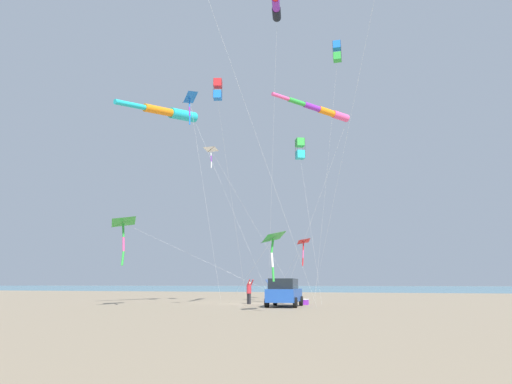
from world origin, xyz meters
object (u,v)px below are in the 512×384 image
(person_child_grey_jacket, at_px, (296,292))
(kite_box_yellow_midlevel, at_px, (300,149))
(person_adult_flyer, at_px, (269,289))
(kite_delta_black_fish_shape, at_px, (212,151))
(kite_delta_red_high_left, at_px, (123,222))
(kite_box_rainbow_low_near, at_px, (337,52))
(kite_delta_magenta_far_left, at_px, (303,242))
(kite_box_striped_overhead, at_px, (218,90))
(kite_windsock_green_low_center, at_px, (276,1))
(kite_windsock_purple_drifting, at_px, (170,113))
(kite_delta_checkered_midright, at_px, (189,98))
(parked_car, at_px, (284,292))
(kite_delta_long_streamer_right, at_px, (272,237))
(person_child_green_jacket, at_px, (249,291))
(cooler_box, at_px, (305,302))
(kite_windsock_orange_high_right, at_px, (322,110))

(person_child_grey_jacket, distance_m, kite_box_yellow_midlevel, 12.89)
(person_adult_flyer, bearing_deg, kite_delta_black_fish_shape, -176.92)
(kite_delta_red_high_left, bearing_deg, kite_box_rainbow_low_near, -65.33)
(kite_delta_magenta_far_left, distance_m, kite_box_yellow_midlevel, 7.63)
(person_child_grey_jacket, bearing_deg, kite_box_striped_overhead, 156.21)
(kite_windsock_green_low_center, bearing_deg, kite_box_striped_overhead, 53.19)
(kite_windsock_purple_drifting, xyz_separation_m, kite_delta_checkered_midright, (-0.37, -1.80, 0.80))
(parked_car, bearing_deg, kite_delta_long_streamer_right, -171.19)
(person_adult_flyer, relative_size, kite_delta_red_high_left, 0.14)
(kite_box_rainbow_low_near, bearing_deg, kite_delta_checkered_midright, 116.64)
(person_child_grey_jacket, bearing_deg, kite_windsock_green_low_center, -171.21)
(kite_windsock_purple_drifting, relative_size, kite_delta_checkered_midright, 0.97)
(person_child_grey_jacket, bearing_deg, kite_delta_long_streamer_right, -171.68)
(person_child_green_jacket, xyz_separation_m, kite_delta_long_streamer_right, (-9.02, -4.46, 3.00))
(cooler_box, xyz_separation_m, kite_delta_magenta_far_left, (-1.95, -0.34, 4.22))
(person_adult_flyer, height_order, kite_box_striped_overhead, kite_box_striped_overhead)
(kite_delta_red_high_left, height_order, kite_delta_checkered_midright, kite_delta_checkered_midright)
(person_adult_flyer, distance_m, kite_box_striped_overhead, 19.80)
(kite_delta_long_streamer_right, height_order, kite_delta_black_fish_shape, kite_delta_black_fish_shape)
(parked_car, bearing_deg, kite_delta_magenta_far_left, -44.78)
(kite_windsock_green_low_center, bearing_deg, person_child_green_jacket, 30.76)
(person_child_grey_jacket, xyz_separation_m, kite_box_striped_overhead, (-8.99, 3.96, 15.73))
(kite_delta_magenta_far_left, distance_m, kite_windsock_green_low_center, 16.52)
(kite_delta_long_streamer_right, relative_size, kite_windsock_purple_drifting, 0.55)
(person_child_grey_jacket, height_order, kite_delta_magenta_far_left, kite_delta_magenta_far_left)
(parked_car, xyz_separation_m, person_adult_flyer, (12.45, 4.72, 0.10))
(kite_delta_magenta_far_left, bearing_deg, kite_box_yellow_midlevel, 13.89)
(parked_car, xyz_separation_m, kite_box_rainbow_low_near, (3.48, -3.82, 19.10))
(kite_box_rainbow_low_near, relative_size, kite_delta_black_fish_shape, 2.01)
(cooler_box, xyz_separation_m, kite_delta_black_fish_shape, (-7.01, 4.62, 9.94))
(kite_delta_black_fish_shape, relative_size, kite_delta_checkered_midright, 0.66)
(kite_box_striped_overhead, distance_m, kite_windsock_orange_high_right, 9.99)
(kite_box_rainbow_low_near, bearing_deg, kite_delta_red_high_left, 114.67)
(kite_delta_magenta_far_left, height_order, kite_box_striped_overhead, kite_box_striped_overhead)
(kite_box_striped_overhead, height_order, kite_box_yellow_midlevel, kite_box_striped_overhead)
(kite_windsock_purple_drifting, bearing_deg, person_child_grey_jacket, -34.38)
(kite_box_yellow_midlevel, height_order, kite_delta_checkered_midright, kite_delta_checkered_midright)
(kite_box_rainbow_low_near, relative_size, kite_box_striped_overhead, 1.20)
(person_adult_flyer, xyz_separation_m, kite_windsock_purple_drifting, (-13.89, 3.80, 13.36))
(kite_windsock_purple_drifting, bearing_deg, kite_windsock_green_low_center, -107.61)
(kite_delta_magenta_far_left, relative_size, kite_windsock_orange_high_right, 0.47)
(kite_box_rainbow_low_near, bearing_deg, kite_delta_magenta_far_left, 131.06)
(kite_delta_checkered_midright, bearing_deg, person_adult_flyer, -7.99)
(kite_delta_magenta_far_left, distance_m, kite_delta_black_fish_shape, 9.10)
(person_adult_flyer, bearing_deg, kite_windsock_purple_drifting, 164.71)
(kite_delta_red_high_left, bearing_deg, kite_windsock_purple_drifting, -52.10)
(kite_delta_long_streamer_right, distance_m, kite_delta_red_high_left, 12.27)
(person_child_grey_jacket, relative_size, kite_windsock_green_low_center, 0.07)
(kite_delta_checkered_midright, bearing_deg, kite_box_striped_overhead, -37.15)
(kite_delta_black_fish_shape, xyz_separation_m, kite_windsock_orange_high_right, (1.14, -7.24, 2.35))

